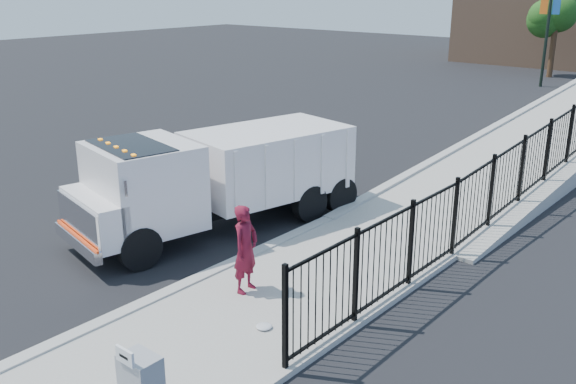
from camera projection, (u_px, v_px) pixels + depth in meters
The scene contains 12 objects.
ground at pixel (221, 273), 14.16m from camera, with size 120.00×120.00×0.00m, color black.
sidewalk at pixel (216, 337), 11.51m from camera, with size 3.55×12.00×0.12m, color #9E998E.
curb at pixel (148, 303), 12.68m from camera, with size 0.30×12.00×0.16m, color #ADAAA3.
ramp at pixel (559, 149), 24.52m from camera, with size 3.95×24.00×1.70m, color #9E998E.
iron_fence at pixel (567, 153), 20.46m from camera, with size 0.10×28.00×1.80m, color black.
truck at pixel (214, 175), 16.24m from camera, with size 3.96×7.95×2.61m.
worker at pixel (246, 249), 12.83m from camera, with size 0.67×0.44×1.83m, color maroon.
arrow_sign at pixel (125, 356), 8.37m from camera, with size 0.35×0.04×0.22m, color white.
debris at pixel (264, 326), 11.67m from camera, with size 0.30×0.30×0.07m, color silver.
light_pole_0 at pixel (555, 12), 37.41m from camera, with size 3.77×0.22×8.00m.
tree_0 at pixel (557, 16), 41.55m from camera, with size 2.62×2.62×5.31m.
building at pixel (539, 9), 50.44m from camera, with size 10.00×10.00×8.00m, color #8C664C.
Camera 1 is at (9.40, -8.93, 6.15)m, focal length 40.00 mm.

